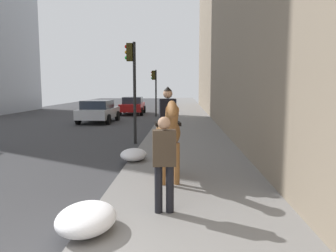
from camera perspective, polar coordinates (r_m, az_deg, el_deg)
name	(u,v)px	position (r m, az deg, el deg)	size (l,w,h in m)	color
mounted_horse_near	(168,130)	(7.71, 0.05, -0.67)	(2.15, 0.76, 2.21)	brown
pedestrian_greeting	(164,158)	(5.74, -0.67, -5.59)	(0.30, 0.43, 1.70)	black
car_mid_lane	(98,111)	(21.72, -11.95, 2.57)	(4.01, 2.20, 1.44)	#B7BABF
car_far_lane	(133,105)	(27.82, -6.14, 3.59)	(4.31, 2.09, 1.44)	maroon
traffic_light_near_curb	(132,77)	(13.41, -6.18, 8.50)	(0.20, 0.44, 4.08)	black
traffic_light_far_curb	(155,85)	(25.48, -2.31, 7.05)	(0.20, 0.44, 3.57)	black
snow_pile_near	(86,218)	(5.39, -13.93, -15.24)	(1.18, 0.91, 0.41)	white
snow_pile_far	(133,155)	(9.99, -5.99, -4.93)	(1.02, 0.78, 0.35)	white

